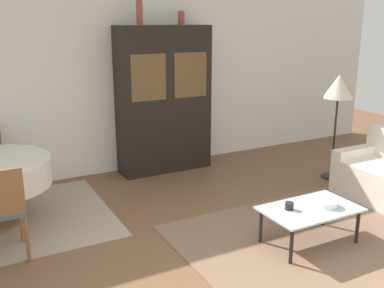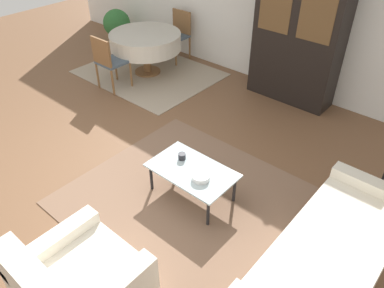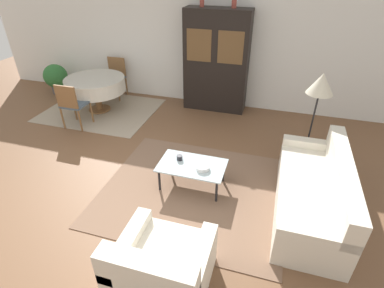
{
  "view_description": "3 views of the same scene",
  "coord_description": "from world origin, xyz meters",
  "px_view_note": "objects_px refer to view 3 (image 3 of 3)",
  "views": [
    {
      "loc": [
        -1.93,
        -2.62,
        2.23
      ],
      "look_at": [
        0.2,
        1.4,
        0.95
      ],
      "focal_mm": 42.0,
      "sensor_mm": 36.0,
      "label": 1
    },
    {
      "loc": [
        3.16,
        -1.92,
        3.12
      ],
      "look_at": [
        1.07,
        0.5,
        0.75
      ],
      "focal_mm": 35.0,
      "sensor_mm": 36.0,
      "label": 2
    },
    {
      "loc": [
        2.09,
        -2.89,
        2.96
      ],
      "look_at": [
        1.07,
        0.5,
        0.75
      ],
      "focal_mm": 28.0,
      "sensor_mm": 36.0,
      "label": 3
    }
  ],
  "objects_px": {
    "dining_table": "(95,85)",
    "dining_chair_near": "(72,103)",
    "armchair": "(162,269)",
    "coffee_table": "(192,167)",
    "floor_lamp": "(321,87)",
    "bowl": "(203,167)",
    "dining_chair_far": "(115,75)",
    "cup": "(180,158)",
    "vase_short": "(234,3)",
    "potted_plant": "(56,77)",
    "couch": "(314,194)",
    "display_cabinet": "(216,62)"
  },
  "relations": [
    {
      "from": "couch",
      "to": "floor_lamp",
      "type": "xyz_separation_m",
      "value": [
        -0.04,
        1.41,
        0.96
      ]
    },
    {
      "from": "dining_chair_near",
      "to": "cup",
      "type": "height_order",
      "value": "dining_chair_near"
    },
    {
      "from": "vase_short",
      "to": "display_cabinet",
      "type": "bearing_deg",
      "value": -179.82
    },
    {
      "from": "coffee_table",
      "to": "cup",
      "type": "height_order",
      "value": "cup"
    },
    {
      "from": "floor_lamp",
      "to": "vase_short",
      "type": "height_order",
      "value": "vase_short"
    },
    {
      "from": "dining_chair_far",
      "to": "potted_plant",
      "type": "relative_size",
      "value": 1.27
    },
    {
      "from": "armchair",
      "to": "vase_short",
      "type": "relative_size",
      "value": 4.76
    },
    {
      "from": "coffee_table",
      "to": "bowl",
      "type": "xyz_separation_m",
      "value": [
        0.18,
        -0.06,
        0.07
      ]
    },
    {
      "from": "dining_chair_far",
      "to": "coffee_table",
      "type": "bearing_deg",
      "value": 134.8
    },
    {
      "from": "couch",
      "to": "dining_chair_near",
      "type": "relative_size",
      "value": 2.21
    },
    {
      "from": "dining_chair_near",
      "to": "armchair",
      "type": "bearing_deg",
      "value": -42.99
    },
    {
      "from": "dining_chair_far",
      "to": "dining_table",
      "type": "bearing_deg",
      "value": 90.0
    },
    {
      "from": "display_cabinet",
      "to": "potted_plant",
      "type": "relative_size",
      "value": 2.91
    },
    {
      "from": "floor_lamp",
      "to": "cup",
      "type": "xyz_separation_m",
      "value": [
        -1.88,
        -1.29,
        -0.84
      ]
    },
    {
      "from": "armchair",
      "to": "floor_lamp",
      "type": "bearing_deg",
      "value": 64.06
    },
    {
      "from": "bowl",
      "to": "potted_plant",
      "type": "relative_size",
      "value": 0.27
    },
    {
      "from": "display_cabinet",
      "to": "vase_short",
      "type": "relative_size",
      "value": 10.97
    },
    {
      "from": "dining_table",
      "to": "potted_plant",
      "type": "distance_m",
      "value": 1.68
    },
    {
      "from": "armchair",
      "to": "floor_lamp",
      "type": "relative_size",
      "value": 0.62
    },
    {
      "from": "dining_chair_near",
      "to": "potted_plant",
      "type": "xyz_separation_m",
      "value": [
        -1.55,
        1.47,
        -0.13
      ]
    },
    {
      "from": "couch",
      "to": "floor_lamp",
      "type": "bearing_deg",
      "value": 1.8
    },
    {
      "from": "dining_chair_near",
      "to": "vase_short",
      "type": "height_order",
      "value": "vase_short"
    },
    {
      "from": "bowl",
      "to": "display_cabinet",
      "type": "bearing_deg",
      "value": 99.53
    },
    {
      "from": "armchair",
      "to": "dining_chair_far",
      "type": "distance_m",
      "value": 5.38
    },
    {
      "from": "dining_table",
      "to": "display_cabinet",
      "type": "bearing_deg",
      "value": 19.93
    },
    {
      "from": "dining_chair_near",
      "to": "dining_table",
      "type": "bearing_deg",
      "value": 90.0
    },
    {
      "from": "display_cabinet",
      "to": "potted_plant",
      "type": "distance_m",
      "value": 4.09
    },
    {
      "from": "floor_lamp",
      "to": "potted_plant",
      "type": "bearing_deg",
      "value": 168.74
    },
    {
      "from": "armchair",
      "to": "coffee_table",
      "type": "bearing_deg",
      "value": 96.21
    },
    {
      "from": "dining_chair_near",
      "to": "floor_lamp",
      "type": "height_order",
      "value": "floor_lamp"
    },
    {
      "from": "bowl",
      "to": "dining_chair_near",
      "type": "bearing_deg",
      "value": 158.76
    },
    {
      "from": "dining_table",
      "to": "couch",
      "type": "bearing_deg",
      "value": -23.91
    },
    {
      "from": "couch",
      "to": "dining_chair_far",
      "type": "relative_size",
      "value": 2.21
    },
    {
      "from": "dining_chair_near",
      "to": "coffee_table",
      "type": "bearing_deg",
      "value": -21.4
    },
    {
      "from": "armchair",
      "to": "potted_plant",
      "type": "distance_m",
      "value": 6.19
    },
    {
      "from": "dining_chair_near",
      "to": "floor_lamp",
      "type": "relative_size",
      "value": 0.62
    },
    {
      "from": "display_cabinet",
      "to": "dining_table",
      "type": "bearing_deg",
      "value": -160.07
    },
    {
      "from": "display_cabinet",
      "to": "cup",
      "type": "xyz_separation_m",
      "value": [
        0.1,
        -2.77,
        -0.64
      ]
    },
    {
      "from": "armchair",
      "to": "display_cabinet",
      "type": "bearing_deg",
      "value": 96.24
    },
    {
      "from": "dining_table",
      "to": "dining_chair_near",
      "type": "distance_m",
      "value": 0.86
    },
    {
      "from": "dining_chair_far",
      "to": "potted_plant",
      "type": "height_order",
      "value": "dining_chair_far"
    },
    {
      "from": "dining_chair_near",
      "to": "dining_chair_far",
      "type": "xyz_separation_m",
      "value": [
        0.0,
        1.71,
        0.0
      ]
    },
    {
      "from": "dining_chair_near",
      "to": "dining_chair_far",
      "type": "relative_size",
      "value": 1.0
    },
    {
      "from": "cup",
      "to": "floor_lamp",
      "type": "bearing_deg",
      "value": 34.58
    },
    {
      "from": "display_cabinet",
      "to": "dining_chair_far",
      "type": "height_order",
      "value": "display_cabinet"
    },
    {
      "from": "dining_chair_far",
      "to": "floor_lamp",
      "type": "relative_size",
      "value": 0.62
    },
    {
      "from": "display_cabinet",
      "to": "floor_lamp",
      "type": "distance_m",
      "value": 2.48
    },
    {
      "from": "dining_table",
      "to": "bowl",
      "type": "bearing_deg",
      "value": -34.13
    },
    {
      "from": "bowl",
      "to": "potted_plant",
      "type": "bearing_deg",
      "value": 149.87
    },
    {
      "from": "dining_chair_far",
      "to": "cup",
      "type": "distance_m",
      "value": 3.75
    }
  ]
}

